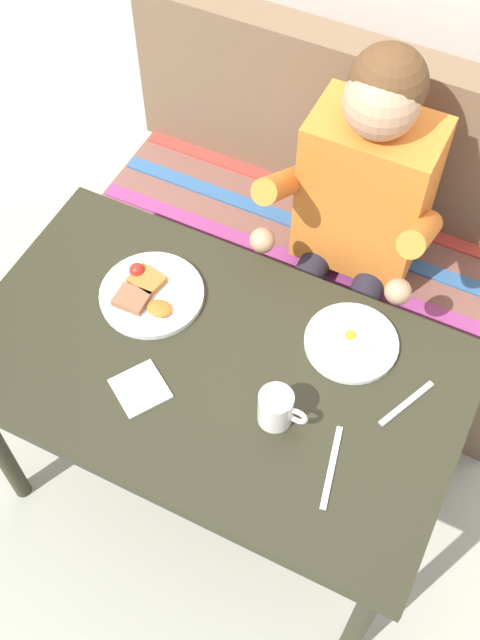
{
  "coord_description": "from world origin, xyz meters",
  "views": [
    {
      "loc": [
        0.48,
        -0.83,
        2.32
      ],
      "look_at": [
        0.0,
        0.15,
        0.72
      ],
      "focal_mm": 43.81,
      "sensor_mm": 36.0,
      "label": 1
    }
  ],
  "objects_px": {
    "person": "(356,213)",
    "plate_eggs": "(351,342)",
    "fork": "(407,403)",
    "knife": "(332,467)",
    "couch": "(323,249)",
    "napkin": "(140,389)",
    "table": "(213,381)",
    "plate_breakfast": "(150,293)",
    "coffee_mug": "(277,408)"
  },
  "relations": [
    {
      "from": "plate_breakfast",
      "to": "coffee_mug",
      "type": "relative_size",
      "value": 2.24
    },
    {
      "from": "table",
      "to": "person",
      "type": "relative_size",
      "value": 0.99
    },
    {
      "from": "table",
      "to": "couch",
      "type": "xyz_separation_m",
      "value": [
        0.0,
        0.76,
        -0.32
      ]
    },
    {
      "from": "coffee_mug",
      "to": "person",
      "type": "bearing_deg",
      "value": 95.52
    },
    {
      "from": "plate_eggs",
      "to": "knife",
      "type": "height_order",
      "value": "plate_eggs"
    },
    {
      "from": "coffee_mug",
      "to": "knife",
      "type": "relative_size",
      "value": 0.59
    },
    {
      "from": "table",
      "to": "plate_eggs",
      "type": "xyz_separation_m",
      "value": [
        0.27,
        0.2,
        0.09
      ]
    },
    {
      "from": "table",
      "to": "fork",
      "type": "bearing_deg",
      "value": 13.09
    },
    {
      "from": "person",
      "to": "coffee_mug",
      "type": "relative_size",
      "value": 10.27
    },
    {
      "from": "couch",
      "to": "coffee_mug",
      "type": "distance_m",
      "value": 0.96
    },
    {
      "from": "table",
      "to": "plate_breakfast",
      "type": "relative_size",
      "value": 4.55
    },
    {
      "from": "plate_breakfast",
      "to": "coffee_mug",
      "type": "height_order",
      "value": "coffee_mug"
    },
    {
      "from": "couch",
      "to": "knife",
      "type": "xyz_separation_m",
      "value": [
        0.36,
        -0.88,
        0.4
      ]
    },
    {
      "from": "person",
      "to": "knife",
      "type": "height_order",
      "value": "person"
    },
    {
      "from": "napkin",
      "to": "knife",
      "type": "xyz_separation_m",
      "value": [
        0.47,
        0.02,
        -0.0
      ]
    },
    {
      "from": "coffee_mug",
      "to": "knife",
      "type": "distance_m",
      "value": 0.18
    },
    {
      "from": "table",
      "to": "knife",
      "type": "distance_m",
      "value": 0.38
    },
    {
      "from": "table",
      "to": "fork",
      "type": "xyz_separation_m",
      "value": [
        0.45,
        0.1,
        0.08
      ]
    },
    {
      "from": "fork",
      "to": "couch",
      "type": "bearing_deg",
      "value": 148.74
    },
    {
      "from": "coffee_mug",
      "to": "napkin",
      "type": "bearing_deg",
      "value": -167.24
    },
    {
      "from": "napkin",
      "to": "plate_breakfast",
      "type": "bearing_deg",
      "value": 115.23
    },
    {
      "from": "plate_breakfast",
      "to": "knife",
      "type": "height_order",
      "value": "plate_breakfast"
    },
    {
      "from": "couch",
      "to": "fork",
      "type": "height_order",
      "value": "couch"
    },
    {
      "from": "person",
      "to": "coffee_mug",
      "type": "distance_m",
      "value": 0.66
    },
    {
      "from": "knife",
      "to": "napkin",
      "type": "bearing_deg",
      "value": 170.32
    },
    {
      "from": "table",
      "to": "coffee_mug",
      "type": "xyz_separation_m",
      "value": [
        0.2,
        -0.06,
        0.13
      ]
    },
    {
      "from": "plate_breakfast",
      "to": "plate_eggs",
      "type": "xyz_separation_m",
      "value": [
        0.51,
        0.09,
        -0.0
      ]
    },
    {
      "from": "person",
      "to": "fork",
      "type": "height_order",
      "value": "person"
    },
    {
      "from": "fork",
      "to": "plate_eggs",
      "type": "bearing_deg",
      "value": 175.97
    },
    {
      "from": "napkin",
      "to": "fork",
      "type": "distance_m",
      "value": 0.62
    },
    {
      "from": "plate_breakfast",
      "to": "fork",
      "type": "distance_m",
      "value": 0.68
    },
    {
      "from": "plate_breakfast",
      "to": "napkin",
      "type": "relative_size",
      "value": 2.25
    },
    {
      "from": "couch",
      "to": "napkin",
      "type": "xyz_separation_m",
      "value": [
        -0.12,
        -0.9,
        0.4
      ]
    },
    {
      "from": "plate_eggs",
      "to": "couch",
      "type": "bearing_deg",
      "value": 115.95
    },
    {
      "from": "plate_breakfast",
      "to": "fork",
      "type": "bearing_deg",
      "value": -0.31
    },
    {
      "from": "knife",
      "to": "coffee_mug",
      "type": "bearing_deg",
      "value": 149.47
    },
    {
      "from": "table",
      "to": "plate_eggs",
      "type": "distance_m",
      "value": 0.35
    },
    {
      "from": "table",
      "to": "napkin",
      "type": "bearing_deg",
      "value": -131.45
    },
    {
      "from": "plate_breakfast",
      "to": "fork",
      "type": "xyz_separation_m",
      "value": [
        0.68,
        -0.0,
        -0.01
      ]
    },
    {
      "from": "person",
      "to": "fork",
      "type": "bearing_deg",
      "value": -56.81
    },
    {
      "from": "napkin",
      "to": "knife",
      "type": "bearing_deg",
      "value": 2.01
    },
    {
      "from": "couch",
      "to": "person",
      "type": "height_order",
      "value": "person"
    },
    {
      "from": "couch",
      "to": "knife",
      "type": "relative_size",
      "value": 7.2
    },
    {
      "from": "person",
      "to": "table",
      "type": "bearing_deg",
      "value": -102.7
    },
    {
      "from": "fork",
      "to": "knife",
      "type": "relative_size",
      "value": 0.85
    },
    {
      "from": "plate_breakfast",
      "to": "couch",
      "type": "bearing_deg",
      "value": 70.48
    },
    {
      "from": "person",
      "to": "plate_eggs",
      "type": "bearing_deg",
      "value": -69.98
    },
    {
      "from": "plate_eggs",
      "to": "plate_breakfast",
      "type": "bearing_deg",
      "value": -169.8
    },
    {
      "from": "couch",
      "to": "napkin",
      "type": "bearing_deg",
      "value": -97.51
    },
    {
      "from": "napkin",
      "to": "plate_eggs",
      "type": "bearing_deg",
      "value": 40.31
    }
  ]
}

